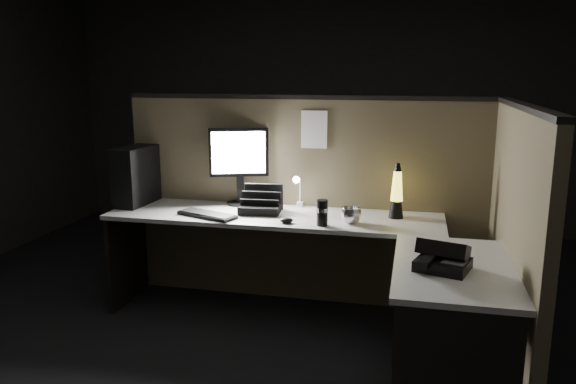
% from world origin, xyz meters
% --- Properties ---
extents(floor, '(6.00, 6.00, 0.00)m').
position_xyz_m(floor, '(0.00, 0.00, 0.00)').
color(floor, black).
rests_on(floor, ground).
extents(room_shell, '(6.00, 6.00, 6.00)m').
position_xyz_m(room_shell, '(0.00, 0.00, 1.62)').
color(room_shell, silver).
rests_on(room_shell, ground).
extents(partition_back, '(2.66, 0.06, 1.50)m').
position_xyz_m(partition_back, '(0.00, 0.93, 0.75)').
color(partition_back, brown).
rests_on(partition_back, ground).
extents(partition_right, '(0.06, 1.66, 1.50)m').
position_xyz_m(partition_right, '(1.33, 0.10, 0.75)').
color(partition_right, brown).
rests_on(partition_right, ground).
extents(desk, '(2.60, 1.60, 0.73)m').
position_xyz_m(desk, '(0.18, 0.25, 0.58)').
color(desk, beige).
rests_on(desk, ground).
extents(pc_tower, '(0.21, 0.42, 0.43)m').
position_xyz_m(pc_tower, '(-1.22, 0.69, 0.94)').
color(pc_tower, black).
rests_on(pc_tower, desk).
extents(monitor, '(0.43, 0.20, 0.57)m').
position_xyz_m(monitor, '(-0.47, 0.85, 1.07)').
color(monitor, black).
rests_on(monitor, desk).
extents(keyboard, '(0.45, 0.28, 0.02)m').
position_xyz_m(keyboard, '(-0.58, 0.45, 0.74)').
color(keyboard, black).
rests_on(keyboard, desk).
extents(mouse, '(0.10, 0.09, 0.03)m').
position_xyz_m(mouse, '(-0.01, 0.41, 0.75)').
color(mouse, black).
rests_on(mouse, desk).
extents(clip_lamp, '(0.05, 0.19, 0.25)m').
position_xyz_m(clip_lamp, '(-0.02, 0.80, 0.87)').
color(clip_lamp, white).
rests_on(clip_lamp, desk).
extents(organizer, '(0.29, 0.26, 0.21)m').
position_xyz_m(organizer, '(-0.25, 0.66, 0.78)').
color(organizer, black).
rests_on(organizer, desk).
extents(lava_lamp, '(0.10, 0.10, 0.37)m').
position_xyz_m(lava_lamp, '(0.67, 0.70, 0.88)').
color(lava_lamp, black).
rests_on(lava_lamp, desk).
extents(travel_mug, '(0.07, 0.07, 0.17)m').
position_xyz_m(travel_mug, '(0.22, 0.40, 0.81)').
color(travel_mug, black).
rests_on(travel_mug, desk).
extents(steel_mug, '(0.15, 0.15, 0.10)m').
position_xyz_m(steel_mug, '(0.39, 0.49, 0.78)').
color(steel_mug, silver).
rests_on(steel_mug, desk).
extents(figurine, '(0.05, 0.05, 0.05)m').
position_xyz_m(figurine, '(0.67, 0.74, 0.77)').
color(figurine, yellow).
rests_on(figurine, desk).
extents(pinned_paper, '(0.19, 0.00, 0.27)m').
position_xyz_m(pinned_paper, '(0.07, 0.90, 1.29)').
color(pinned_paper, white).
rests_on(pinned_paper, partition_back).
extents(desk_phone, '(0.30, 0.30, 0.15)m').
position_xyz_m(desk_phone, '(0.94, -0.26, 0.79)').
color(desk_phone, black).
rests_on(desk_phone, desk).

